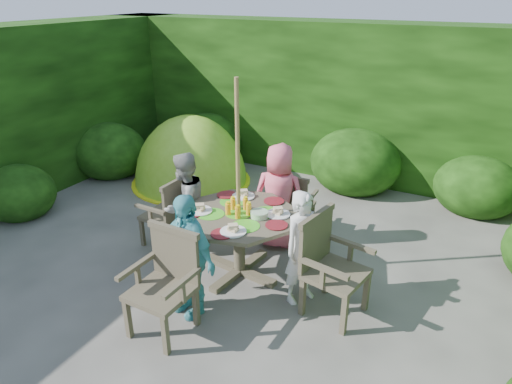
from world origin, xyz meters
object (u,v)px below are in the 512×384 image
at_px(garden_chair_front, 166,281).
at_px(dome_tent, 191,182).
at_px(child_left, 185,205).
at_px(garden_chair_right, 329,264).
at_px(child_back, 279,196).
at_px(parasol_pole, 238,184).
at_px(garden_chair_left, 168,211).
at_px(child_front, 188,255).
at_px(garden_chair_back, 293,204).
at_px(patio_table, 239,223).
at_px(child_right, 303,248).

bearing_deg(garden_chair_front, dome_tent, 123.77).
bearing_deg(child_left, garden_chair_right, 87.38).
relative_size(garden_chair_front, dome_tent, 0.42).
xyz_separation_m(child_back, dome_tent, (-2.14, 1.16, -0.66)).
height_order(parasol_pole, garden_chair_left, parasol_pole).
bearing_deg(dome_tent, parasol_pole, -60.32).
bearing_deg(dome_tent, garden_chair_front, -74.80).
bearing_deg(child_front, parasol_pole, 100.27).
distance_m(garden_chair_back, child_front, 1.92).
bearing_deg(garden_chair_left, garden_chair_back, 128.33).
relative_size(patio_table, garden_chair_right, 1.49).
height_order(child_back, dome_tent, child_back).
bearing_deg(garden_chair_front, garden_chair_left, 128.97).
bearing_deg(patio_table, garden_chair_right, -7.66).
xyz_separation_m(garden_chair_left, child_front, (0.98, -0.95, 0.18)).
height_order(child_right, dome_tent, child_right).
relative_size(garden_chair_back, child_back, 0.63).
height_order(garden_chair_left, garden_chair_back, garden_chair_left).
relative_size(child_left, dome_tent, 0.55).
height_order(garden_chair_right, child_left, child_left).
bearing_deg(garden_chair_front, garden_chair_back, 83.58).
bearing_deg(garden_chair_front, patio_table, 83.51).
distance_m(garden_chair_left, child_back, 1.37).
height_order(garden_chair_left, child_left, child_left).
bearing_deg(garden_chair_right, garden_chair_front, 137.75).
bearing_deg(parasol_pole, patio_table, 4.98).
height_order(patio_table, child_right, child_right).
bearing_deg(parasol_pole, child_left, 172.17).
relative_size(garden_chair_back, child_front, 0.66).
relative_size(garden_chair_left, garden_chair_front, 0.90).
relative_size(child_back, child_front, 1.03).
distance_m(patio_table, dome_tent, 2.89).
relative_size(patio_table, dome_tent, 0.64).
height_order(child_right, child_back, child_back).
height_order(garden_chair_back, child_left, child_left).
height_order(garden_chair_front, child_left, child_left).
relative_size(child_left, child_back, 0.96).
relative_size(parasol_pole, garden_chair_back, 2.63).
height_order(parasol_pole, child_back, parasol_pole).
xyz_separation_m(garden_chair_back, dome_tent, (-2.20, 0.85, -0.45)).
relative_size(garden_chair_back, garden_chair_front, 0.88).
relative_size(parasol_pole, garden_chair_right, 2.23).
relative_size(child_right, dome_tent, 0.53).
bearing_deg(parasol_pole, child_right, -7.83).
xyz_separation_m(garden_chair_back, child_front, (-0.27, -1.89, 0.19)).
height_order(garden_chair_right, child_front, child_front).
distance_m(garden_chair_right, child_right, 0.30).
bearing_deg(child_left, dome_tent, -140.90).
bearing_deg(garden_chair_left, child_right, 83.60).
xyz_separation_m(garden_chair_right, garden_chair_front, (-1.24, -0.94, -0.02)).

